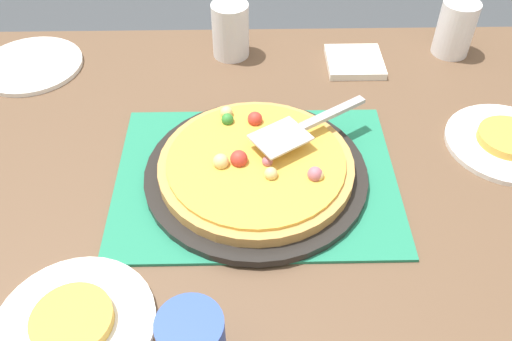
# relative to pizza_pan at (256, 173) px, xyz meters

# --- Properties ---
(dining_table) EXTENTS (1.40, 1.00, 0.75)m
(dining_table) POSITION_rel_pizza_pan_xyz_m (0.00, 0.00, -0.12)
(dining_table) COLOR brown
(dining_table) RESTS_ON ground_plane
(placemat) EXTENTS (0.48, 0.36, 0.01)m
(placemat) POSITION_rel_pizza_pan_xyz_m (0.00, 0.00, -0.01)
(placemat) COLOR #237F5B
(placemat) RESTS_ON dining_table
(pizza_pan) EXTENTS (0.38, 0.38, 0.01)m
(pizza_pan) POSITION_rel_pizza_pan_xyz_m (0.00, 0.00, 0.00)
(pizza_pan) COLOR black
(pizza_pan) RESTS_ON placemat
(pizza) EXTENTS (0.33, 0.33, 0.05)m
(pizza) POSITION_rel_pizza_pan_xyz_m (-0.00, 0.00, 0.02)
(pizza) COLOR tan
(pizza) RESTS_ON pizza_pan
(plate_near_left) EXTENTS (0.22, 0.22, 0.01)m
(plate_near_left) POSITION_rel_pizza_pan_xyz_m (0.46, 0.08, -0.01)
(plate_near_left) COLOR white
(plate_near_left) RESTS_ON dining_table
(plate_far_right) EXTENTS (0.22, 0.22, 0.01)m
(plate_far_right) POSITION_rel_pizza_pan_xyz_m (-0.25, -0.28, -0.01)
(plate_far_right) COLOR white
(plate_far_right) RESTS_ON dining_table
(plate_side) EXTENTS (0.22, 0.22, 0.01)m
(plate_side) POSITION_rel_pizza_pan_xyz_m (-0.48, 0.35, -0.01)
(plate_side) COLOR white
(plate_side) RESTS_ON dining_table
(served_slice_left) EXTENTS (0.11, 0.11, 0.02)m
(served_slice_left) POSITION_rel_pizza_pan_xyz_m (0.46, 0.08, 0.01)
(served_slice_left) COLOR gold
(served_slice_left) RESTS_ON plate_near_left
(served_slice_right) EXTENTS (0.11, 0.11, 0.02)m
(served_slice_right) POSITION_rel_pizza_pan_xyz_m (-0.25, -0.28, 0.01)
(served_slice_right) COLOR gold
(served_slice_right) RESTS_ON plate_far_right
(cup_near) EXTENTS (0.08, 0.08, 0.12)m
(cup_near) POSITION_rel_pizza_pan_xyz_m (-0.05, 0.39, 0.05)
(cup_near) COLOR white
(cup_near) RESTS_ON dining_table
(cup_far) EXTENTS (0.08, 0.08, 0.12)m
(cup_far) POSITION_rel_pizza_pan_xyz_m (0.44, 0.39, 0.05)
(cup_far) COLOR white
(cup_far) RESTS_ON dining_table
(pizza_server) EXTENTS (0.22, 0.16, 0.01)m
(pizza_server) POSITION_rel_pizza_pan_xyz_m (0.08, 0.05, 0.06)
(pizza_server) COLOR silver
(pizza_server) RESTS_ON pizza
(napkin_stack) EXTENTS (0.12, 0.12, 0.02)m
(napkin_stack) POSITION_rel_pizza_pan_xyz_m (0.22, 0.34, -0.01)
(napkin_stack) COLOR white
(napkin_stack) RESTS_ON dining_table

